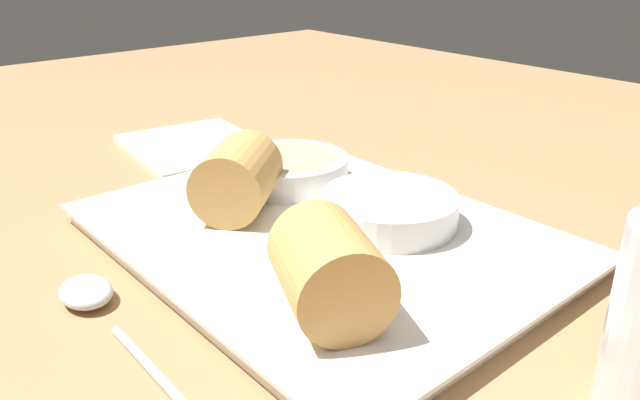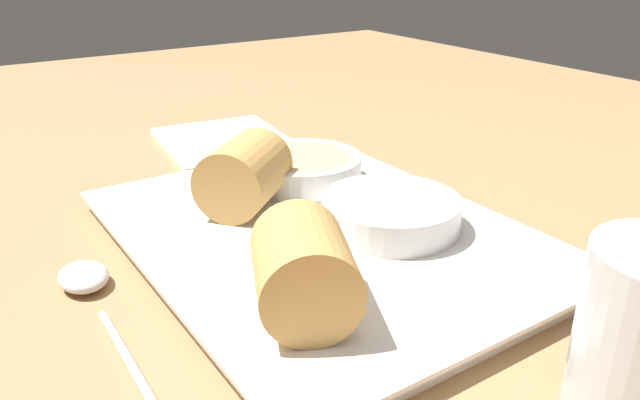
{
  "view_description": "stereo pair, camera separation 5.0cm",
  "coord_description": "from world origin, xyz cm",
  "px_view_note": "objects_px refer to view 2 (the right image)",
  "views": [
    {
      "loc": [
        26.57,
        -27.59,
        22.64
      ],
      "look_at": [
        -3.58,
        -1.45,
        5.66
      ],
      "focal_mm": 35.0,
      "sensor_mm": 36.0,
      "label": 1
    },
    {
      "loc": [
        29.6,
        -23.62,
        22.64
      ],
      "look_at": [
        -3.58,
        -1.45,
        5.66
      ],
      "focal_mm": 35.0,
      "sensor_mm": 36.0,
      "label": 2
    }
  ],
  "objects_px": {
    "dipping_bowl_near": "(391,211)",
    "dipping_bowl_far": "(303,167)",
    "napkin": "(225,141)",
    "serving_plate": "(320,237)",
    "spoon": "(88,285)"
  },
  "relations": [
    {
      "from": "dipping_bowl_far",
      "to": "napkin",
      "type": "relative_size",
      "value": 0.6
    },
    {
      "from": "dipping_bowl_near",
      "to": "spoon",
      "type": "distance_m",
      "value": 0.21
    },
    {
      "from": "dipping_bowl_near",
      "to": "dipping_bowl_far",
      "type": "relative_size",
      "value": 1.0
    },
    {
      "from": "napkin",
      "to": "dipping_bowl_near",
      "type": "bearing_deg",
      "value": -1.26
    },
    {
      "from": "serving_plate",
      "to": "napkin",
      "type": "distance_m",
      "value": 0.26
    },
    {
      "from": "dipping_bowl_near",
      "to": "spoon",
      "type": "bearing_deg",
      "value": -105.12
    },
    {
      "from": "dipping_bowl_near",
      "to": "serving_plate",
      "type": "bearing_deg",
      "value": -122.24
    },
    {
      "from": "dipping_bowl_near",
      "to": "napkin",
      "type": "xyz_separation_m",
      "value": [
        -0.28,
        0.01,
        -0.02
      ]
    },
    {
      "from": "serving_plate",
      "to": "dipping_bowl_near",
      "type": "relative_size",
      "value": 3.32
    },
    {
      "from": "dipping_bowl_near",
      "to": "dipping_bowl_far",
      "type": "distance_m",
      "value": 0.11
    },
    {
      "from": "dipping_bowl_near",
      "to": "dipping_bowl_far",
      "type": "xyz_separation_m",
      "value": [
        -0.11,
        -0.0,
        0.0
      ]
    },
    {
      "from": "spoon",
      "to": "napkin",
      "type": "xyz_separation_m",
      "value": [
        -0.23,
        0.2,
        -0.0
      ]
    },
    {
      "from": "dipping_bowl_far",
      "to": "spoon",
      "type": "xyz_separation_m",
      "value": [
        0.06,
        -0.19,
        -0.02
      ]
    },
    {
      "from": "serving_plate",
      "to": "spoon",
      "type": "height_order",
      "value": "serving_plate"
    },
    {
      "from": "serving_plate",
      "to": "dipping_bowl_near",
      "type": "height_order",
      "value": "dipping_bowl_near"
    }
  ]
}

